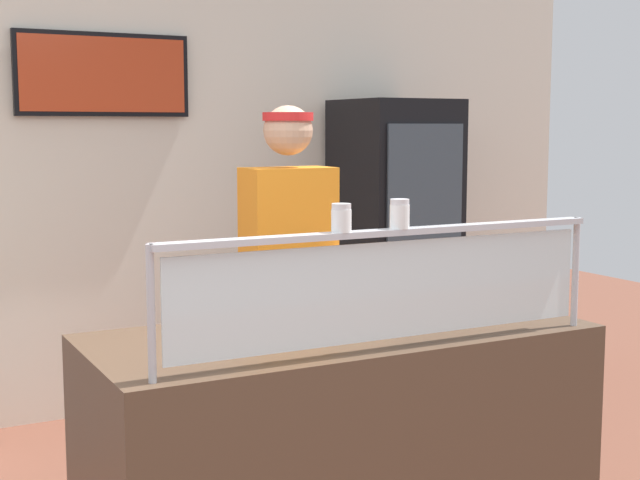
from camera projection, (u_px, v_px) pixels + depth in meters
name	position (u px, v px, depth m)	size (l,w,h in m)	color
shop_rear_unit	(139.00, 180.00, 5.27)	(6.19, 0.13, 2.70)	silver
serving_counter	(339.00, 458.00, 3.27)	(1.79, 0.79, 0.95)	#4C3828
sneeze_guard	(390.00, 273.00, 2.88)	(1.61, 0.06, 0.40)	#B2B5BC
pizza_tray	(340.00, 321.00, 3.29)	(0.41, 0.41, 0.04)	#9EA0A8
pizza_server	(351.00, 315.00, 3.28)	(0.07, 0.28, 0.01)	#ADAFB7
parmesan_shaker	(341.00, 220.00, 2.78)	(0.06, 0.06, 0.09)	white
pepper_flake_shaker	(400.00, 216.00, 2.88)	(0.06, 0.06, 0.10)	white
worker_figure	(290.00, 283.00, 3.86)	(0.41, 0.50, 1.76)	#23232D
drink_fridge	(394.00, 248.00, 5.63)	(0.62, 0.67, 1.84)	black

